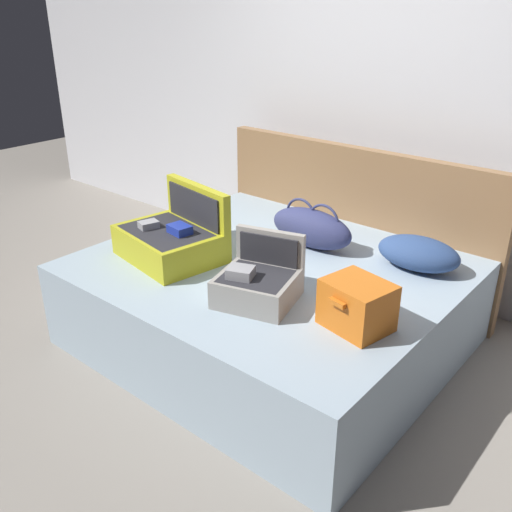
{
  "coord_description": "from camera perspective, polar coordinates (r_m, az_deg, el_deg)",
  "views": [
    {
      "loc": [
        1.86,
        -1.96,
        1.96
      ],
      "look_at": [
        0.0,
        0.26,
        0.63
      ],
      "focal_mm": 39.54,
      "sensor_mm": 36.0,
      "label": 1
    }
  ],
  "objects": [
    {
      "name": "hard_case_large",
      "position": [
        3.41,
        -8.48,
        1.77
      ],
      "size": [
        0.66,
        0.56,
        0.42
      ],
      "rotation": [
        0.0,
        0.0,
        -0.17
      ],
      "color": "gold",
      "rests_on": "bed"
    },
    {
      "name": "back_wall",
      "position": [
        4.12,
        12.9,
        14.81
      ],
      "size": [
        8.0,
        0.1,
        2.6
      ],
      "primitive_type": "cube",
      "color": "silver",
      "rests_on": "ground"
    },
    {
      "name": "bed",
      "position": [
        3.45,
        1.44,
        -4.79
      ],
      "size": [
        2.08,
        1.8,
        0.53
      ],
      "primitive_type": "cube",
      "color": "#99ADBC",
      "rests_on": "ground"
    },
    {
      "name": "headboard",
      "position": [
        4.06,
        9.83,
        3.53
      ],
      "size": [
        2.12,
        0.08,
        1.05
      ],
      "primitive_type": "cube",
      "color": "olive",
      "rests_on": "ground"
    },
    {
      "name": "hard_case_medium",
      "position": [
        2.9,
        0.2,
        -2.72
      ],
      "size": [
        0.47,
        0.46,
        0.33
      ],
      "rotation": [
        0.0,
        0.0,
        0.28
      ],
      "color": "gray",
      "rests_on": "bed"
    },
    {
      "name": "duffel_bag",
      "position": [
        3.54,
        5.63,
        2.86
      ],
      "size": [
        0.57,
        0.22,
        0.3
      ],
      "rotation": [
        0.0,
        0.0,
        0.0
      ],
      "color": "navy",
      "rests_on": "bed"
    },
    {
      "name": "ground_plane",
      "position": [
        3.34,
        -2.97,
        -11.33
      ],
      "size": [
        12.0,
        12.0,
        0.0
      ],
      "primitive_type": "plane",
      "color": "gray"
    },
    {
      "name": "pillow_near_headboard",
      "position": [
        3.38,
        16.11,
        0.26
      ],
      "size": [
        0.5,
        0.33,
        0.19
      ],
      "primitive_type": "ellipsoid",
      "rotation": [
        0.0,
        0.0,
        0.07
      ],
      "color": "navy",
      "rests_on": "bed"
    },
    {
      "name": "hard_case_small",
      "position": [
        2.7,
        10.17,
        -4.89
      ],
      "size": [
        0.35,
        0.31,
        0.24
      ],
      "rotation": [
        0.0,
        0.0,
        -0.21
      ],
      "color": "#D16619",
      "rests_on": "bed"
    }
  ]
}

